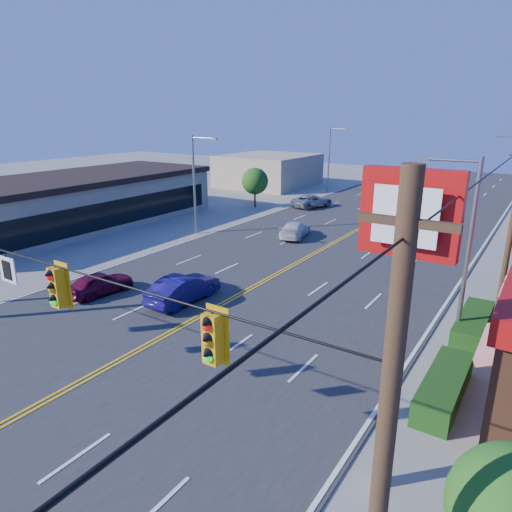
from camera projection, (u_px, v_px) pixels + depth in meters
The scene contains 14 objects.
ground at pixel (15, 420), 14.99m from camera, with size 160.00×160.00×0.00m, color gray.
road at pixel (301, 261), 30.93m from camera, with size 20.00×120.00×0.06m, color #2D2D30.
kfc_pylon at pixel (404, 275), 10.60m from camera, with size 2.20×0.36×8.50m.
strip_mall at pixel (70, 201), 40.21m from camera, with size 10.40×26.40×4.40m.
streetlight_se at pixel (464, 241), 19.14m from camera, with size 2.55×0.25×8.00m.
streetlight_sw at pixel (196, 180), 36.84m from camera, with size 2.55×0.25×8.00m.
streetlight_nw at pixel (331, 156), 57.57m from camera, with size 2.55×0.25×8.00m.
utility_pole_near at pixel (511, 233), 21.68m from camera, with size 0.28×0.28×8.40m, color #47301E.
tree_west at pixel (255, 181), 48.08m from camera, with size 2.80×2.80×4.20m.
bld_west_far at pixel (269, 170), 63.12m from camera, with size 11.00×12.00×4.20m, color tan.
car_magenta at pixel (100, 284), 25.14m from camera, with size 1.48×3.69×1.26m, color maroon.
car_blue at pixel (183, 290), 24.09m from camera, with size 1.55×4.43×1.46m, color #150F59.
car_white at pixel (295, 230), 36.77m from camera, with size 1.76×4.34×1.26m, color silver.
car_silver at pixel (312, 201), 48.53m from camera, with size 2.22×4.82×1.34m, color #9B9CA0.
Camera 1 is at (13.62, -6.24, 9.63)m, focal length 32.00 mm.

